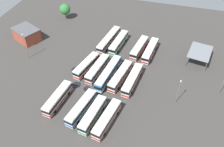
{
  "coord_description": "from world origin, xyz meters",
  "views": [
    {
      "loc": [
        -54.6,
        -17.14,
        52.97
      ],
      "look_at": [
        0.09,
        -1.14,
        1.48
      ],
      "focal_mm": 38.83,
      "sensor_mm": 36.0,
      "label": 1
    }
  ],
  "objects_px": {
    "maintenance_shelter": "(200,52)",
    "bus_row1_slot4": "(87,65)",
    "bus_row1_slot0": "(132,80)",
    "bus_row2_slot3": "(119,42)",
    "bus_row2_slot0": "(150,50)",
    "lamp_post_near_entrance": "(178,91)",
    "bus_row1_slot1": "(120,76)",
    "bus_row1_slot2": "(108,73)",
    "tree_south_edge": "(65,9)",
    "bus_row2_slot4": "(109,40)",
    "bus_row0_slot4": "(58,98)",
    "bus_row0_slot1": "(93,114)",
    "bus_row0_slot2": "(81,108)",
    "depot_building": "(27,34)",
    "bus_row0_slot0": "(107,119)",
    "bus_row1_slot3": "(98,69)",
    "lamp_post_far_corner": "(222,84)",
    "lamp_post_mid_lot": "(25,46)",
    "bus_row2_slot1": "(139,48)"
  },
  "relations": [
    {
      "from": "maintenance_shelter",
      "to": "bus_row1_slot4",
      "type": "bearing_deg",
      "value": 113.55
    },
    {
      "from": "bus_row1_slot0",
      "to": "bus_row2_slot3",
      "type": "height_order",
      "value": "same"
    },
    {
      "from": "bus_row2_slot0",
      "to": "maintenance_shelter",
      "type": "distance_m",
      "value": 16.74
    },
    {
      "from": "lamp_post_near_entrance",
      "to": "bus_row1_slot1",
      "type": "bearing_deg",
      "value": 75.76
    },
    {
      "from": "bus_row1_slot0",
      "to": "bus_row1_slot2",
      "type": "distance_m",
      "value": 8.0
    },
    {
      "from": "bus_row2_slot0",
      "to": "lamp_post_near_entrance",
      "type": "height_order",
      "value": "lamp_post_near_entrance"
    },
    {
      "from": "bus_row1_slot1",
      "to": "tree_south_edge",
      "type": "xyz_separation_m",
      "value": [
        30.9,
        32.57,
        2.65
      ]
    },
    {
      "from": "maintenance_shelter",
      "to": "bus_row2_slot4",
      "type": "bearing_deg",
      "value": 88.52
    },
    {
      "from": "bus_row0_slot4",
      "to": "bus_row1_slot1",
      "type": "relative_size",
      "value": 0.92
    },
    {
      "from": "bus_row1_slot0",
      "to": "tree_south_edge",
      "type": "height_order",
      "value": "tree_south_edge"
    },
    {
      "from": "lamp_post_near_entrance",
      "to": "bus_row2_slot3",
      "type": "bearing_deg",
      "value": 46.32
    },
    {
      "from": "bus_row0_slot1",
      "to": "bus_row0_slot2",
      "type": "xyz_separation_m",
      "value": [
        1.29,
        3.78,
        0.0
      ]
    },
    {
      "from": "bus_row2_slot3",
      "to": "depot_building",
      "type": "xyz_separation_m",
      "value": [
        -5.68,
        34.65,
        0.69
      ]
    },
    {
      "from": "bus_row0_slot2",
      "to": "bus_row1_slot1",
      "type": "height_order",
      "value": "same"
    },
    {
      "from": "bus_row0_slot2",
      "to": "bus_row0_slot4",
      "type": "distance_m",
      "value": 7.85
    },
    {
      "from": "bus_row0_slot0",
      "to": "bus_row0_slot2",
      "type": "relative_size",
      "value": 1.0
    },
    {
      "from": "bus_row1_slot3",
      "to": "bus_row2_slot0",
      "type": "xyz_separation_m",
      "value": [
        14.45,
        -14.67,
        -0.0
      ]
    },
    {
      "from": "bus_row0_slot4",
      "to": "bus_row2_slot0",
      "type": "distance_m",
      "value": 36.63
    },
    {
      "from": "bus_row1_slot4",
      "to": "lamp_post_far_corner",
      "type": "bearing_deg",
      "value": -89.08
    },
    {
      "from": "lamp_post_mid_lot",
      "to": "bus_row0_slot0",
      "type": "bearing_deg",
      "value": -118.61
    },
    {
      "from": "bus_row1_slot4",
      "to": "depot_building",
      "type": "distance_m",
      "value": 29.69
    },
    {
      "from": "bus_row0_slot4",
      "to": "bus_row1_slot4",
      "type": "bearing_deg",
      "value": -9.79
    },
    {
      "from": "bus_row2_slot0",
      "to": "bus_row1_slot1",
      "type": "bearing_deg",
      "value": 156.91
    },
    {
      "from": "bus_row2_slot0",
      "to": "lamp_post_near_entrance",
      "type": "xyz_separation_m",
      "value": [
        -20.21,
        -10.95,
        2.85
      ]
    },
    {
      "from": "bus_row0_slot1",
      "to": "bus_row1_slot3",
      "type": "xyz_separation_m",
      "value": [
        17.96,
        4.8,
        0.0
      ]
    },
    {
      "from": "bus_row2_slot3",
      "to": "tree_south_edge",
      "type": "relative_size",
      "value": 1.98
    },
    {
      "from": "bus_row2_slot3",
      "to": "depot_building",
      "type": "relative_size",
      "value": 1.15
    },
    {
      "from": "bus_row1_slot2",
      "to": "bus_row2_slot1",
      "type": "relative_size",
      "value": 1.28
    },
    {
      "from": "bus_row0_slot1",
      "to": "depot_building",
      "type": "bearing_deg",
      "value": 52.28
    },
    {
      "from": "bus_row0_slot0",
      "to": "bus_row0_slot2",
      "type": "height_order",
      "value": "same"
    },
    {
      "from": "bus_row1_slot1",
      "to": "bus_row1_slot4",
      "type": "height_order",
      "value": "same"
    },
    {
      "from": "bus_row1_slot0",
      "to": "lamp_post_mid_lot",
      "type": "bearing_deg",
      "value": 86.23
    },
    {
      "from": "bus_row1_slot2",
      "to": "bus_row2_slot0",
      "type": "distance_m",
      "value": 18.86
    },
    {
      "from": "bus_row1_slot0",
      "to": "bus_row2_slot1",
      "type": "xyz_separation_m",
      "value": [
        16.91,
        1.3,
        -0.0
      ]
    },
    {
      "from": "bus_row1_slot3",
      "to": "bus_row2_slot3",
      "type": "relative_size",
      "value": 0.97
    },
    {
      "from": "bus_row1_slot3",
      "to": "bus_row2_slot4",
      "type": "height_order",
      "value": "same"
    },
    {
      "from": "lamp_post_mid_lot",
      "to": "tree_south_edge",
      "type": "xyz_separation_m",
      "value": [
        29.05,
        -1.18,
        -0.84
      ]
    },
    {
      "from": "bus_row0_slot0",
      "to": "lamp_post_mid_lot",
      "type": "relative_size",
      "value": 1.3
    },
    {
      "from": "tree_south_edge",
      "to": "bus_row2_slot4",
      "type": "bearing_deg",
      "value": -118.97
    },
    {
      "from": "bus_row0_slot2",
      "to": "bus_row0_slot4",
      "type": "bearing_deg",
      "value": 79.86
    },
    {
      "from": "bus_row0_slot1",
      "to": "bus_row1_slot0",
      "type": "distance_m",
      "value": 17.56
    },
    {
      "from": "bus_row2_slot1",
      "to": "tree_south_edge",
      "type": "height_order",
      "value": "tree_south_edge"
    },
    {
      "from": "bus_row1_slot3",
      "to": "bus_row2_slot4",
      "type": "xyz_separation_m",
      "value": [
        16.71,
        1.29,
        0.0
      ]
    },
    {
      "from": "bus_row2_slot4",
      "to": "maintenance_shelter",
      "type": "relative_size",
      "value": 1.45
    },
    {
      "from": "bus_row0_slot4",
      "to": "bus_row1_slot1",
      "type": "height_order",
      "value": "same"
    },
    {
      "from": "bus_row1_slot1",
      "to": "bus_row2_slot1",
      "type": "xyz_separation_m",
      "value": [
        16.27,
        -2.68,
        -0.0
      ]
    },
    {
      "from": "bus_row1_slot1",
      "to": "bus_row2_slot0",
      "type": "distance_m",
      "value": 17.1
    },
    {
      "from": "bus_row1_slot2",
      "to": "depot_building",
      "type": "height_order",
      "value": "depot_building"
    },
    {
      "from": "bus_row2_slot0",
      "to": "maintenance_shelter",
      "type": "xyz_separation_m",
      "value": [
        1.42,
        -16.58,
        1.87
      ]
    },
    {
      "from": "bus_row1_slot2",
      "to": "maintenance_shelter",
      "type": "distance_m",
      "value": 32.17
    }
  ]
}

